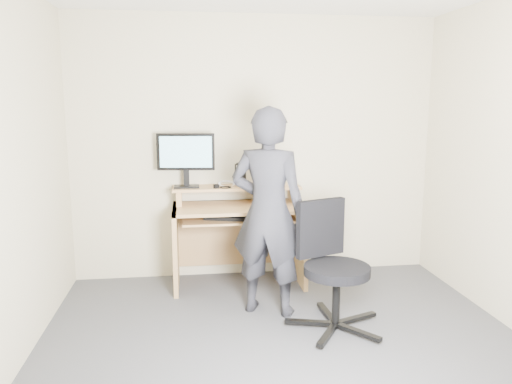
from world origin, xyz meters
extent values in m
plane|color=#4A4B4F|center=(0.00, 0.00, 0.00)|extent=(3.50, 3.50, 0.00)
cube|color=beige|center=(0.00, 1.75, 1.25)|extent=(3.50, 0.02, 2.50)
cube|color=tan|center=(-0.78, 1.45, 0.38)|extent=(0.04, 0.60, 0.75)
cube|color=tan|center=(0.38, 1.45, 0.38)|extent=(0.04, 0.60, 0.75)
cube|color=tan|center=(-0.20, 1.45, 0.73)|extent=(1.20, 0.60, 0.03)
cube|color=tan|center=(-0.20, 1.37, 0.64)|extent=(1.02, 0.38, 0.02)
cube|color=tan|center=(-0.74, 1.60, 0.82)|extent=(0.05, 0.28, 0.15)
cube|color=tan|center=(0.34, 1.60, 0.82)|extent=(0.05, 0.28, 0.15)
cube|color=tan|center=(-0.20, 1.60, 0.90)|extent=(1.20, 0.30, 0.02)
cube|color=tan|center=(-0.20, 1.74, 0.42)|extent=(1.20, 0.03, 0.65)
cube|color=black|center=(-0.67, 1.59, 0.92)|extent=(0.23, 0.15, 0.02)
cube|color=black|center=(-0.67, 1.61, 1.00)|extent=(0.05, 0.04, 0.15)
cube|color=black|center=(-0.67, 1.58, 1.24)|extent=(0.53, 0.10, 0.34)
cube|color=#8FD8F7|center=(-0.67, 1.56, 1.24)|extent=(0.47, 0.06, 0.29)
cube|color=black|center=(-0.16, 1.62, 1.01)|extent=(0.10, 0.14, 0.20)
cylinder|color=silver|center=(-0.16, 1.62, 1.01)|extent=(0.09, 0.09, 0.20)
cube|color=black|center=(0.08, 1.58, 0.92)|extent=(0.09, 0.14, 0.01)
cube|color=black|center=(-0.40, 1.51, 0.93)|extent=(0.06, 0.05, 0.03)
torus|color=silver|center=(-0.29, 1.69, 0.92)|extent=(0.18, 0.18, 0.06)
cube|color=black|center=(-0.28, 1.36, 0.67)|extent=(0.49, 0.30, 0.03)
ellipsoid|color=black|center=(0.08, 1.35, 0.77)|extent=(0.11, 0.08, 0.04)
cube|color=black|center=(0.61, 0.47, 0.04)|extent=(0.37, 0.18, 0.03)
cube|color=black|center=(0.42, 0.60, 0.04)|extent=(0.07, 0.38, 0.03)
cube|color=black|center=(0.24, 0.45, 0.04)|extent=(0.37, 0.14, 0.03)
cube|color=black|center=(0.32, 0.23, 0.04)|extent=(0.25, 0.34, 0.03)
cube|color=black|center=(0.55, 0.25, 0.04)|extent=(0.27, 0.32, 0.03)
cylinder|color=black|center=(0.43, 0.40, 0.25)|extent=(0.06, 0.06, 0.39)
cylinder|color=black|center=(0.43, 0.40, 0.46)|extent=(0.49, 0.49, 0.07)
cube|color=black|center=(0.35, 0.60, 0.74)|extent=(0.41, 0.20, 0.44)
imported|color=black|center=(-0.03, 0.79, 0.83)|extent=(0.72, 0.62, 1.67)
camera|label=1|loc=(-0.64, -3.02, 1.70)|focal=35.00mm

